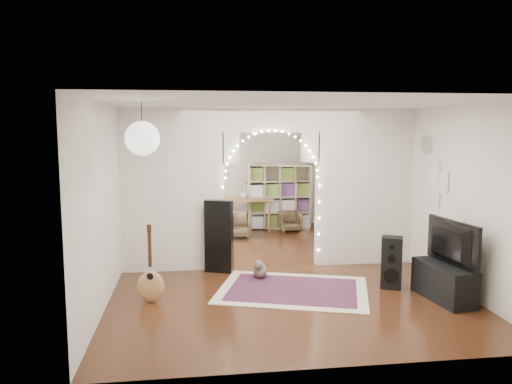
{
  "coord_description": "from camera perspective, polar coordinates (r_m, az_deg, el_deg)",
  "views": [
    {
      "loc": [
        -1.37,
        -8.3,
        2.37
      ],
      "look_at": [
        -0.21,
        0.3,
        1.25
      ],
      "focal_mm": 35.0,
      "sensor_mm": 36.0,
      "label": 1
    }
  ],
  "objects": [
    {
      "name": "dining_chair_left",
      "position": [
        10.92,
        -2.15,
        -3.76
      ],
      "size": [
        0.6,
        0.62,
        0.54
      ],
      "primitive_type": "imported",
      "rotation": [
        0.0,
        0.0,
        -0.03
      ],
      "color": "#4A3A25",
      "rests_on": "floor"
    },
    {
      "name": "media_console",
      "position": [
        7.48,
        20.68,
        -9.62
      ],
      "size": [
        0.52,
        1.04,
        0.5
      ],
      "primitive_type": "cube",
      "rotation": [
        0.0,
        0.0,
        0.13
      ],
      "color": "black",
      "rests_on": "floor"
    },
    {
      "name": "tabby_cat",
      "position": [
        8.01,
        0.45,
        -8.83
      ],
      "size": [
        0.33,
        0.52,
        0.35
      ],
      "rotation": [
        0.0,
        0.0,
        -0.34
      ],
      "color": "brown",
      "rests_on": "floor"
    },
    {
      "name": "dining_table",
      "position": [
        11.61,
        -1.37,
        -1.05
      ],
      "size": [
        1.29,
        0.94,
        0.76
      ],
      "rotation": [
        0.0,
        0.0,
        0.12
      ],
      "color": "brown",
      "rests_on": "floor"
    },
    {
      "name": "floor_speaker",
      "position": [
        7.75,
        15.23,
        -7.78
      ],
      "size": [
        0.38,
        0.36,
        0.77
      ],
      "rotation": [
        0.0,
        0.0,
        -0.41
      ],
      "color": "black",
      "rests_on": "floor"
    },
    {
      "name": "bookcase",
      "position": [
        11.82,
        2.67,
        -0.51
      ],
      "size": [
        1.53,
        0.83,
        1.53
      ],
      "primitive_type": "cube",
      "rotation": [
        0.0,
        0.0,
        -0.32
      ],
      "color": "tan",
      "rests_on": "floor"
    },
    {
      "name": "floor",
      "position": [
        8.74,
        1.65,
        -8.41
      ],
      "size": [
        7.5,
        7.5,
        0.0
      ],
      "primitive_type": "plane",
      "color": "black",
      "rests_on": "ground"
    },
    {
      "name": "guitar_case",
      "position": [
        8.26,
        -4.25,
        -5.07
      ],
      "size": [
        0.48,
        0.31,
        1.2
      ],
      "primitive_type": "cube",
      "rotation": [
        0.0,
        0.0,
        -0.36
      ],
      "color": "black",
      "rests_on": "floor"
    },
    {
      "name": "window",
      "position": [
        10.2,
        -13.85,
        2.21
      ],
      "size": [
        0.04,
        1.2,
        1.4
      ],
      "primitive_type": "cube",
      "color": "white",
      "rests_on": "wall_left"
    },
    {
      "name": "fairy_lights",
      "position": [
        8.33,
        1.83,
        1.67
      ],
      "size": [
        1.64,
        0.04,
        1.6
      ],
      "primitive_type": null,
      "color": "#FFEABF",
      "rests_on": "divider_wall"
    },
    {
      "name": "flower_vase",
      "position": [
        11.59,
        -1.37,
        -0.22
      ],
      "size": [
        0.2,
        0.2,
        0.19
      ],
      "primitive_type": "imported",
      "rotation": [
        0.0,
        0.0,
        0.12
      ],
      "color": "white",
      "rests_on": "dining_table"
    },
    {
      "name": "dining_chair_right",
      "position": [
        11.59,
        3.91,
        -3.34
      ],
      "size": [
        0.51,
        0.52,
        0.46
      ],
      "primitive_type": "imported",
      "rotation": [
        0.0,
        0.0,
        0.03
      ],
      "color": "#4A3A25",
      "rests_on": "floor"
    },
    {
      "name": "tv",
      "position": [
        7.34,
        20.87,
        -5.44
      ],
      "size": [
        0.28,
        1.08,
        0.62
      ],
      "primitive_type": "imported",
      "rotation": [
        0.0,
        0.0,
        1.7
      ],
      "color": "black",
      "rests_on": "media_console"
    },
    {
      "name": "wall_clock",
      "position": [
        8.62,
        18.95,
        5.13
      ],
      "size": [
        0.03,
        0.31,
        0.31
      ],
      "primitive_type": "cylinder",
      "rotation": [
        0.0,
        1.57,
        0.0
      ],
      "color": "white",
      "rests_on": "wall_right"
    },
    {
      "name": "paper_lantern",
      "position": [
        5.93,
        -12.87,
        5.99
      ],
      "size": [
        0.4,
        0.4,
        0.4
      ],
      "primitive_type": "sphere",
      "color": "white",
      "rests_on": "ceiling"
    },
    {
      "name": "wall_back",
      "position": [
        12.17,
        -1.19,
        2.51
      ],
      "size": [
        5.0,
        0.02,
        2.7
      ],
      "primitive_type": "cube",
      "color": "silver",
      "rests_on": "floor"
    },
    {
      "name": "area_rug",
      "position": [
        7.5,
        4.23,
        -11.06
      ],
      "size": [
        2.54,
        2.2,
        0.02
      ],
      "primitive_type": "cube",
      "rotation": [
        0.0,
        0.0,
        -0.31
      ],
      "color": "maroon",
      "rests_on": "floor"
    },
    {
      "name": "acoustic_guitar",
      "position": [
        7.02,
        -11.98,
        -9.14
      ],
      "size": [
        0.39,
        0.27,
        0.92
      ],
      "rotation": [
        0.0,
        0.0,
        -0.42
      ],
      "color": "tan",
      "rests_on": "floor"
    },
    {
      "name": "divider_wall",
      "position": [
        8.47,
        1.68,
        0.91
      ],
      "size": [
        5.0,
        0.2,
        2.7
      ],
      "color": "silver",
      "rests_on": "floor"
    },
    {
      "name": "wall_right",
      "position": [
        9.22,
        17.2,
        0.64
      ],
      "size": [
        0.02,
        7.5,
        2.7
      ],
      "primitive_type": "cube",
      "color": "silver",
      "rests_on": "floor"
    },
    {
      "name": "ceiling_fan",
      "position": [
        10.39,
        -0.11,
        7.48
      ],
      "size": [
        1.1,
        1.1,
        0.3
      ],
      "primitive_type": null,
      "color": "gold",
      "rests_on": "ceiling"
    },
    {
      "name": "ceiling",
      "position": [
        8.42,
        1.72,
        9.56
      ],
      "size": [
        5.0,
        7.5,
        0.02
      ],
      "primitive_type": "cube",
      "color": "white",
      "rests_on": "wall_back"
    },
    {
      "name": "wall_left",
      "position": [
        8.44,
        -15.31,
        0.12
      ],
      "size": [
        0.02,
        7.5,
        2.7
      ],
      "primitive_type": "cube",
      "color": "silver",
      "rests_on": "floor"
    },
    {
      "name": "wall_front",
      "position": [
        4.86,
        8.91,
        -4.86
      ],
      "size": [
        5.0,
        0.02,
        2.7
      ],
      "primitive_type": "cube",
      "color": "silver",
      "rests_on": "floor"
    },
    {
      "name": "picture_frames",
      "position": [
        8.3,
        20.01,
        0.86
      ],
      "size": [
        0.02,
        0.5,
        0.7
      ],
      "primitive_type": null,
      "color": "white",
      "rests_on": "wall_right"
    }
  ]
}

